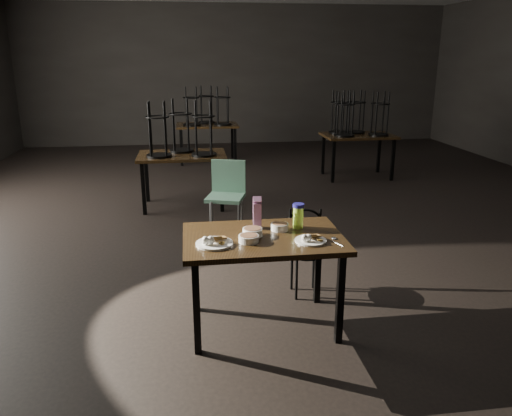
{
  "coord_description": "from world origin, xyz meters",
  "views": [
    {
      "loc": [
        -1.21,
        -6.11,
        2.05
      ],
      "look_at": [
        -0.68,
        -2.22,
        0.85
      ],
      "focal_mm": 35.0,
      "sensor_mm": 36.0,
      "label": 1
    }
  ],
  "objects": [
    {
      "name": "plate_right",
      "position": [
        -0.35,
        -2.78,
        0.77
      ],
      "size": [
        0.23,
        0.23,
        0.08
      ],
      "color": "white",
      "rests_on": "main_table"
    },
    {
      "name": "water_bottle",
      "position": [
        -0.38,
        -2.47,
        0.85
      ],
      "size": [
        0.1,
        0.1,
        0.2
      ],
      "color": "#BAEF46",
      "rests_on": "main_table"
    },
    {
      "name": "spoon",
      "position": [
        -0.17,
        -2.77,
        0.75
      ],
      "size": [
        0.06,
        0.19,
        0.01
      ],
      "color": "silver",
      "rests_on": "main_table"
    },
    {
      "name": "bowl_big",
      "position": [
        -0.8,
        -2.73,
        0.78
      ],
      "size": [
        0.15,
        0.15,
        0.05
      ],
      "color": "white",
      "rests_on": "main_table"
    },
    {
      "name": "plate_left",
      "position": [
        -1.05,
        -2.75,
        0.77
      ],
      "size": [
        0.27,
        0.27,
        0.09
      ],
      "color": "white",
      "rests_on": "main_table"
    },
    {
      "name": "main_table",
      "position": [
        -0.68,
        -2.62,
        0.67
      ],
      "size": [
        1.2,
        0.8,
        0.75
      ],
      "color": "black",
      "rests_on": "ground"
    },
    {
      "name": "juice_carton",
      "position": [
        -0.7,
        -2.43,
        0.87
      ],
      "size": [
        0.07,
        0.07,
        0.26
      ],
      "color": "#82176B",
      "rests_on": "main_table"
    },
    {
      "name": "school_chair",
      "position": [
        -0.78,
        -0.47,
        0.53
      ],
      "size": [
        0.51,
        0.51,
        0.88
      ],
      "rotation": [
        0.0,
        0.0,
        -0.31
      ],
      "color": "#71B18F",
      "rests_on": "ground"
    },
    {
      "name": "bg_table_far",
      "position": [
        -0.82,
        3.81,
        0.78
      ],
      "size": [
        1.2,
        0.8,
        1.48
      ],
      "color": "black",
      "rests_on": "ground"
    },
    {
      "name": "bentwood_chair",
      "position": [
        -0.21,
        -2.08,
        0.45
      ],
      "size": [
        0.37,
        0.36,
        0.75
      ],
      "rotation": [
        0.0,
        0.0,
        -0.14
      ],
      "color": "black",
      "rests_on": "ground"
    },
    {
      "name": "bg_table_left",
      "position": [
        -1.3,
        0.74,
        0.78
      ],
      "size": [
        1.2,
        0.8,
        1.48
      ],
      "color": "black",
      "rests_on": "ground"
    },
    {
      "name": "bowl_far",
      "position": [
        -0.53,
        -2.51,
        0.78
      ],
      "size": [
        0.14,
        0.14,
        0.05
      ],
      "color": "white",
      "rests_on": "main_table"
    },
    {
      "name": "bowl_near",
      "position": [
        -0.76,
        -2.61,
        0.78
      ],
      "size": [
        0.15,
        0.15,
        0.06
      ],
      "color": "white",
      "rests_on": "main_table"
    },
    {
      "name": "bg_table_right",
      "position": [
        1.67,
        2.14,
        0.8
      ],
      "size": [
        1.2,
        0.8,
        1.48
      ],
      "color": "black",
      "rests_on": "ground"
    },
    {
      "name": "room",
      "position": [
        -0.06,
        0.01,
        2.33
      ],
      "size": [
        12.0,
        12.04,
        3.22
      ],
      "color": "black",
      "rests_on": "ground"
    }
  ]
}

